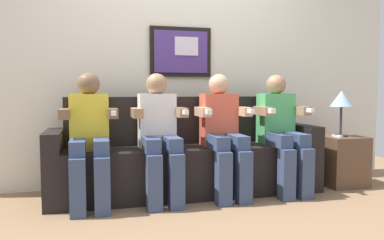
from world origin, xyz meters
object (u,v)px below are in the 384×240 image
object	(u,v)px
couch	(187,160)
spare_remote_on_table	(337,136)
person_right_center	(223,130)
table_lamp	(341,101)
person_leftmost	(89,133)
person_rightmost	(281,128)
side_table_right	(342,161)
person_left_center	(159,131)

from	to	relation	value
couch	spare_remote_on_table	distance (m)	1.51
person_right_center	table_lamp	size ratio (longest dim) A/B	2.41
spare_remote_on_table	person_leftmost	bearing A→B (deg)	-179.72
person_rightmost	side_table_right	xyz separation A→B (m)	(0.71, 0.06, -0.36)
person_left_center	person_rightmost	bearing A→B (deg)	-0.02
person_leftmost	spare_remote_on_table	bearing A→B (deg)	0.28
couch	side_table_right	distance (m)	1.59
couch	person_leftmost	world-z (taller)	person_leftmost
person_leftmost	side_table_right	size ratio (longest dim) A/B	2.22
couch	person_right_center	bearing A→B (deg)	-30.13
couch	person_leftmost	size ratio (longest dim) A/B	2.23
person_rightmost	person_right_center	bearing A→B (deg)	180.00
couch	person_rightmost	size ratio (longest dim) A/B	2.23
couch	side_table_right	xyz separation A→B (m)	(1.59, -0.11, -0.06)
couch	person_leftmost	distance (m)	0.94
person_leftmost	person_left_center	size ratio (longest dim) A/B	1.00
person_right_center	person_leftmost	bearing A→B (deg)	179.98
person_leftmost	person_right_center	size ratio (longest dim) A/B	1.00
table_lamp	spare_remote_on_table	xyz separation A→B (m)	(-0.06, -0.04, -0.35)
person_rightmost	person_leftmost	bearing A→B (deg)	179.98
person_leftmost	person_right_center	distance (m)	1.16
couch	person_rightmost	distance (m)	0.94
person_leftmost	person_right_center	xyz separation A→B (m)	(1.16, -0.00, 0.00)
person_left_center	spare_remote_on_table	size ratio (longest dim) A/B	8.54
person_left_center	person_right_center	bearing A→B (deg)	-0.05
person_left_center	person_right_center	distance (m)	0.58
person_leftmost	couch	bearing A→B (deg)	10.92
side_table_right	person_leftmost	bearing A→B (deg)	-178.58
person_leftmost	side_table_right	distance (m)	2.49
couch	person_rightmost	xyz separation A→B (m)	(0.87, -0.17, 0.29)
side_table_right	spare_remote_on_table	size ratio (longest dim) A/B	3.85
couch	person_right_center	xyz separation A→B (m)	(0.29, -0.17, 0.29)
couch	person_rightmost	world-z (taller)	person_rightmost
person_left_center	person_right_center	world-z (taller)	same
person_left_center	side_table_right	distance (m)	1.91
person_leftmost	person_rightmost	world-z (taller)	same
person_rightmost	table_lamp	bearing A→B (deg)	4.17
person_leftmost	side_table_right	bearing A→B (deg)	1.42
table_lamp	spare_remote_on_table	bearing A→B (deg)	-148.96
couch	side_table_right	world-z (taller)	couch
person_right_center	table_lamp	world-z (taller)	person_right_center
person_right_center	person_rightmost	bearing A→B (deg)	0.00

